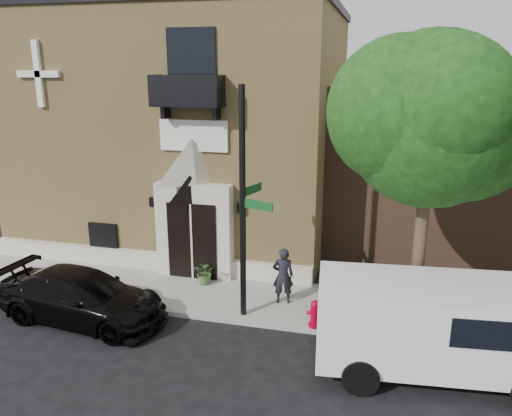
{
  "coord_description": "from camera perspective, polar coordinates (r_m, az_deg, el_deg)",
  "views": [
    {
      "loc": [
        4.89,
        -12.14,
        7.05
      ],
      "look_at": [
        1.31,
        2.0,
        2.89
      ],
      "focal_mm": 35.0,
      "sensor_mm": 36.0,
      "label": 1
    }
  ],
  "objects": [
    {
      "name": "cargo_van",
      "position": [
        12.64,
        21.02,
        -12.47
      ],
      "size": [
        5.75,
        2.79,
        2.27
      ],
      "rotation": [
        0.0,
        0.0,
        0.1
      ],
      "color": "white",
      "rests_on": "ground"
    },
    {
      "name": "black_sedan",
      "position": [
        15.26,
        -19.23,
        -9.54
      ],
      "size": [
        5.18,
        2.53,
        1.45
      ],
      "primitive_type": "imported",
      "rotation": [
        0.0,
        0.0,
        1.47
      ],
      "color": "black",
      "rests_on": "ground"
    },
    {
      "name": "pedestrian_near",
      "position": [
        15.07,
        3.11,
        -7.72
      ],
      "size": [
        0.72,
        0.58,
        1.74
      ],
      "primitive_type": "imported",
      "rotation": [
        0.0,
        0.0,
        3.42
      ],
      "color": "black",
      "rests_on": "sidewalk"
    },
    {
      "name": "street_tree_left",
      "position": [
        12.59,
        19.6,
        9.61
      ],
      "size": [
        4.97,
        4.38,
        7.77
      ],
      "color": "#38281C",
      "rests_on": "sidewalk"
    },
    {
      "name": "sidewalk",
      "position": [
        15.8,
        -1.56,
        -10.29
      ],
      "size": [
        42.0,
        3.0,
        0.15
      ],
      "primitive_type": "cube",
      "color": "gray",
      "rests_on": "ground"
    },
    {
      "name": "street_sign",
      "position": [
        13.54,
        -1.42,
        0.27
      ],
      "size": [
        0.99,
        1.22,
        6.47
      ],
      "rotation": [
        0.0,
        0.0,
        -0.32
      ],
      "color": "black",
      "rests_on": "sidewalk"
    },
    {
      "name": "church",
      "position": [
        21.72,
        -7.25,
        9.39
      ],
      "size": [
        12.2,
        11.01,
        9.3
      ],
      "color": "tan",
      "rests_on": "ground"
    },
    {
      "name": "planter",
      "position": [
        16.54,
        -5.81,
        -7.36
      ],
      "size": [
        0.74,
        0.65,
        0.79
      ],
      "primitive_type": "imported",
      "rotation": [
        0.0,
        0.0,
        -0.05
      ],
      "color": "#426731",
      "rests_on": "sidewalk"
    },
    {
      "name": "fire_hydrant",
      "position": [
        14.03,
        6.75,
        -11.91
      ],
      "size": [
        0.44,
        0.35,
        0.77
      ],
      "color": "maroon",
      "rests_on": "sidewalk"
    },
    {
      "name": "dumpster",
      "position": [
        14.2,
        17.41,
        -10.88
      ],
      "size": [
        2.29,
        1.71,
        1.33
      ],
      "rotation": [
        0.0,
        0.0,
        -0.3
      ],
      "color": "#0E3518",
      "rests_on": "sidewalk"
    },
    {
      "name": "ground",
      "position": [
        14.86,
        -6.97,
        -12.54
      ],
      "size": [
        120.0,
        120.0,
        0.0
      ],
      "primitive_type": "plane",
      "color": "black",
      "rests_on": "ground"
    }
  ]
}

